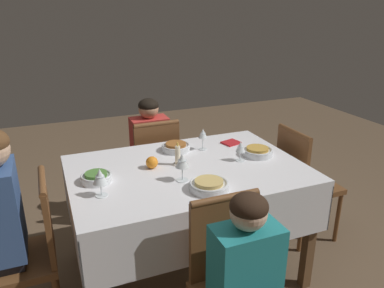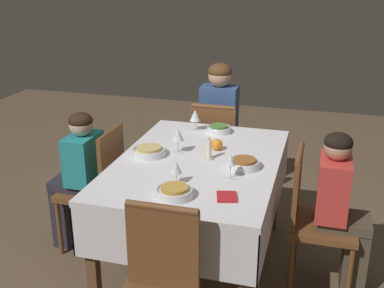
{
  "view_description": "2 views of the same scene",
  "coord_description": "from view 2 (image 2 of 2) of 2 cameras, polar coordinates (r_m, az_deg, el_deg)",
  "views": [
    {
      "loc": [
        0.78,
        1.99,
        1.73
      ],
      "look_at": [
        -0.02,
        0.02,
        0.94
      ],
      "focal_mm": 35.0,
      "sensor_mm": 36.0,
      "label": 1
    },
    {
      "loc": [
        -2.68,
        -0.72,
        1.93
      ],
      "look_at": [
        0.01,
        0.04,
        0.88
      ],
      "focal_mm": 45.0,
      "sensor_mm": 36.0,
      "label": 2
    }
  ],
  "objects": [
    {
      "name": "wine_glass_east",
      "position": [
        3.52,
        0.36,
        3.33
      ],
      "size": [
        0.08,
        0.08,
        0.16
      ],
      "color": "white",
      "rests_on": "dining_table"
    },
    {
      "name": "wine_glass_north",
      "position": [
        3.09,
        -1.72,
        1.05
      ],
      "size": [
        0.08,
        0.08,
        0.17
      ],
      "color": "white",
      "rests_on": "dining_table"
    },
    {
      "name": "chair_south",
      "position": [
        3.05,
        14.19,
        -8.11
      ],
      "size": [
        0.39,
        0.39,
        0.9
      ],
      "color": "brown",
      "rests_on": "ground_plane"
    },
    {
      "name": "person_adult_denim",
      "position": [
        4.07,
        3.35,
        2.55
      ],
      "size": [
        0.34,
        0.3,
        1.19
      ],
      "rotation": [
        0.0,
        0.0,
        1.57
      ],
      "color": "#282833",
      "rests_on": "ground_plane"
    },
    {
      "name": "bowl_north",
      "position": [
        3.09,
        -5.12,
        -0.86
      ],
      "size": [
        0.22,
        0.22,
        0.06
      ],
      "color": "silver",
      "rests_on": "dining_table"
    },
    {
      "name": "person_child_teal",
      "position": [
        3.46,
        -13.49,
        -3.48
      ],
      "size": [
        0.3,
        0.33,
        1.01
      ],
      "rotation": [
        0.0,
        0.0,
        3.14
      ],
      "color": "#282833",
      "rests_on": "ground_plane"
    },
    {
      "name": "wine_glass_south",
      "position": [
        2.72,
        4.58,
        -1.98
      ],
      "size": [
        0.06,
        0.06,
        0.15
      ],
      "color": "white",
      "rests_on": "dining_table"
    },
    {
      "name": "chair_north",
      "position": [
        3.41,
        -11.03,
        -4.65
      ],
      "size": [
        0.39,
        0.39,
        0.9
      ],
      "rotation": [
        0.0,
        0.0,
        3.14
      ],
      "color": "brown",
      "rests_on": "ground_plane"
    },
    {
      "name": "bowl_west",
      "position": [
        2.55,
        -2.08,
        -5.65
      ],
      "size": [
        0.2,
        0.2,
        0.06
      ],
      "color": "silver",
      "rests_on": "dining_table"
    },
    {
      "name": "bowl_east",
      "position": [
        3.5,
        3.23,
        1.81
      ],
      "size": [
        0.18,
        0.18,
        0.06
      ],
      "color": "silver",
      "rests_on": "dining_table"
    },
    {
      "name": "bowl_south",
      "position": [
        2.91,
        6.2,
        -2.28
      ],
      "size": [
        0.2,
        0.2,
        0.06
      ],
      "color": "silver",
      "rests_on": "dining_table"
    },
    {
      "name": "person_child_red",
      "position": [
        3.02,
        17.34,
        -7.24
      ],
      "size": [
        0.3,
        0.33,
        1.04
      ],
      "color": "#4C4233",
      "rests_on": "ground_plane"
    },
    {
      "name": "chair_east",
      "position": [
        3.99,
        2.84,
        -0.46
      ],
      "size": [
        0.39,
        0.39,
        0.9
      ],
      "rotation": [
        0.0,
        0.0,
        1.57
      ],
      "color": "brown",
      "rests_on": "ground_plane"
    },
    {
      "name": "orange_fruit",
      "position": [
        3.16,
        2.96,
        -0.07
      ],
      "size": [
        0.08,
        0.08,
        0.08
      ],
      "primitive_type": "sphere",
      "color": "orange",
      "rests_on": "dining_table"
    },
    {
      "name": "candle_centerpiece",
      "position": [
        3.01,
        2.03,
        -0.79
      ],
      "size": [
        0.06,
        0.06,
        0.15
      ],
      "color": "beige",
      "rests_on": "dining_table"
    },
    {
      "name": "napkin_red_folded",
      "position": [
        2.54,
        4.14,
        -6.25
      ],
      "size": [
        0.14,
        0.13,
        0.01
      ],
      "rotation": [
        0.0,
        0.0,
        0.26
      ],
      "color": "red",
      "rests_on": "dining_table"
    },
    {
      "name": "dining_table",
      "position": [
        3.05,
        0.7,
        -3.68
      ],
      "size": [
        1.44,
        1.0,
        0.78
      ],
      "color": "silver",
      "rests_on": "ground_plane"
    },
    {
      "name": "ground_plane",
      "position": [
        3.38,
        0.65,
        -14.21
      ],
      "size": [
        8.0,
        8.0,
        0.0
      ],
      "primitive_type": "plane",
      "color": "brown"
    },
    {
      "name": "wine_glass_west",
      "position": [
        2.66,
        -1.9,
        -2.88
      ],
      "size": [
        0.06,
        0.06,
        0.13
      ],
      "color": "white",
      "rests_on": "dining_table"
    }
  ]
}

